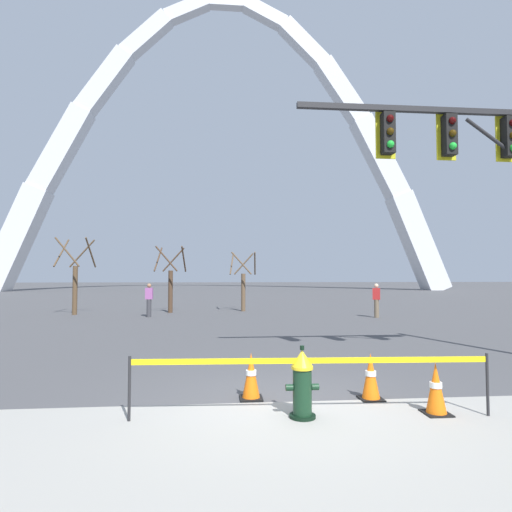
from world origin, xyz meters
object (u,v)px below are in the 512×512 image
object	(u,v)px
traffic_cone_by_hydrant	(436,389)
pedestrian_standing_center	(149,300)
monument_arch	(226,155)
traffic_cone_mid_sidewalk	(371,377)
fire_hydrant	(302,384)
traffic_signal_gantry	(495,171)
traffic_cone_curb_edge	(251,376)
pedestrian_walking_left	(376,300)

from	to	relation	value
traffic_cone_by_hydrant	pedestrian_standing_center	world-z (taller)	pedestrian_standing_center
monument_arch	traffic_cone_mid_sidewalk	bearing A→B (deg)	-88.33
fire_hydrant	traffic_cone_by_hydrant	xyz separation A→B (m)	(1.91, -0.03, -0.11)
traffic_signal_gantry	fire_hydrant	bearing A→B (deg)	-149.53
traffic_cone_curb_edge	pedestrian_standing_center	distance (m)	14.20
fire_hydrant	pedestrian_walking_left	world-z (taller)	pedestrian_walking_left
pedestrian_walking_left	traffic_cone_by_hydrant	bearing A→B (deg)	-107.86
traffic_cone_curb_edge	traffic_signal_gantry	xyz separation A→B (m)	(5.59, 1.96, 3.91)
traffic_cone_by_hydrant	traffic_signal_gantry	world-z (taller)	traffic_signal_gantry
fire_hydrant	monument_arch	world-z (taller)	monument_arch
traffic_cone_mid_sidewalk	pedestrian_standing_center	xyz separation A→B (m)	(-5.67, 13.89, 0.46)
fire_hydrant	traffic_cone_mid_sidewalk	size ratio (longest dim) A/B	1.36
pedestrian_walking_left	pedestrian_standing_center	distance (m)	10.72
traffic_cone_curb_edge	pedestrian_walking_left	distance (m)	14.21
traffic_cone_by_hydrant	pedestrian_standing_center	bearing A→B (deg)	113.34
traffic_cone_mid_sidewalk	pedestrian_standing_center	size ratio (longest dim) A/B	0.46
traffic_cone_by_hydrant	pedestrian_standing_center	xyz separation A→B (m)	(-6.33, 14.67, 0.46)
traffic_cone_curb_edge	traffic_signal_gantry	bearing A→B (deg)	19.29
traffic_cone_mid_sidewalk	monument_arch	size ratio (longest dim) A/B	0.01
fire_hydrant	traffic_signal_gantry	world-z (taller)	traffic_signal_gantry
fire_hydrant	traffic_cone_curb_edge	world-z (taller)	fire_hydrant
monument_arch	pedestrian_standing_center	world-z (taller)	monument_arch
traffic_cone_mid_sidewalk	monument_arch	bearing A→B (deg)	91.67
pedestrian_walking_left	pedestrian_standing_center	bearing A→B (deg)	173.34
traffic_cone_mid_sidewalk	pedestrian_standing_center	distance (m)	15.01
fire_hydrant	traffic_cone_curb_edge	xyz separation A→B (m)	(-0.63, 0.96, -0.11)
fire_hydrant	monument_arch	bearing A→B (deg)	90.20
monument_arch	pedestrian_walking_left	size ratio (longest dim) A/B	38.15
traffic_cone_curb_edge	traffic_signal_gantry	size ratio (longest dim) A/B	0.11
traffic_cone_curb_edge	monument_arch	bearing A→B (deg)	89.46
traffic_signal_gantry	monument_arch	distance (m)	48.92
traffic_signal_gantry	pedestrian_walking_left	world-z (taller)	traffic_signal_gantry
traffic_cone_curb_edge	fire_hydrant	bearing A→B (deg)	-56.64
traffic_signal_gantry	pedestrian_walking_left	distance (m)	11.11
fire_hydrant	traffic_cone_curb_edge	distance (m)	1.15
traffic_cone_curb_edge	pedestrian_walking_left	bearing A→B (deg)	61.08
traffic_signal_gantry	pedestrian_standing_center	world-z (taller)	traffic_signal_gantry
traffic_cone_by_hydrant	fire_hydrant	bearing A→B (deg)	179.19
traffic_cone_mid_sidewalk	pedestrian_walking_left	xyz separation A→B (m)	(4.99, 12.65, 0.46)
traffic_cone_by_hydrant	pedestrian_walking_left	distance (m)	14.11
fire_hydrant	traffic_cone_mid_sidewalk	bearing A→B (deg)	30.82
monument_arch	pedestrian_standing_center	distance (m)	39.17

